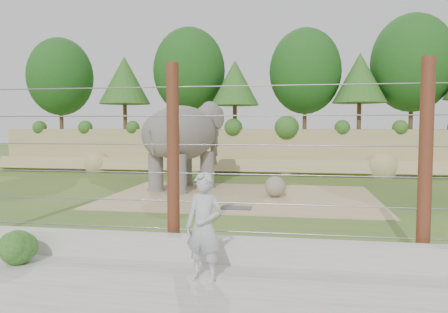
% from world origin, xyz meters
% --- Properties ---
extents(ground, '(90.00, 90.00, 0.00)m').
position_xyz_m(ground, '(0.00, 0.00, 0.00)').
color(ground, '#32551F').
rests_on(ground, ground).
extents(back_embankment, '(30.00, 5.52, 8.77)m').
position_xyz_m(back_embankment, '(0.59, 12.68, 3.97)').
color(back_embankment, tan).
rests_on(back_embankment, ground).
extents(dirt_patch, '(10.00, 7.00, 0.02)m').
position_xyz_m(dirt_patch, '(0.50, 3.00, 0.01)').
color(dirt_patch, tan).
rests_on(dirt_patch, ground).
extents(drain_grate, '(1.00, 0.60, 0.03)m').
position_xyz_m(drain_grate, '(0.64, 0.56, 0.04)').
color(drain_grate, '#262628').
rests_on(drain_grate, dirt_patch).
extents(elephant, '(3.61, 4.99, 3.71)m').
position_xyz_m(elephant, '(-2.19, 4.42, 1.86)').
color(elephant, '#5E5955').
rests_on(elephant, ground).
extents(stone_ball, '(0.79, 0.79, 0.79)m').
position_xyz_m(stone_ball, '(1.78, 3.04, 0.41)').
color(stone_ball, gray).
rests_on(stone_ball, dirt_patch).
extents(retaining_wall, '(26.00, 0.35, 0.50)m').
position_xyz_m(retaining_wall, '(0.00, -5.00, 0.25)').
color(retaining_wall, '#9D9A93').
rests_on(retaining_wall, ground).
extents(walkway, '(26.00, 4.00, 0.01)m').
position_xyz_m(walkway, '(0.00, -7.00, 0.01)').
color(walkway, '#9D9A93').
rests_on(walkway, ground).
extents(barrier_fence, '(20.26, 0.26, 4.00)m').
position_xyz_m(barrier_fence, '(0.00, -4.50, 2.00)').
color(barrier_fence, '#4E2416').
rests_on(barrier_fence, ground).
extents(walkway_shrub, '(0.69, 0.69, 0.69)m').
position_xyz_m(walkway_shrub, '(-2.84, -5.80, 0.35)').
color(walkway_shrub, '#254F17').
rests_on(walkway_shrub, walkway).
extents(zookeeper, '(0.79, 0.64, 1.88)m').
position_xyz_m(zookeeper, '(1.00, -6.08, 0.95)').
color(zookeeper, '#B0B5BA').
rests_on(zookeeper, walkway).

